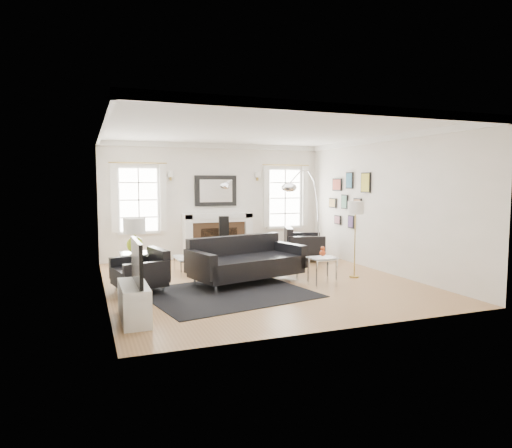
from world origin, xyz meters
name	(u,v)px	position (x,y,z in m)	size (l,w,h in m)	color
floor	(259,281)	(0.00, 0.00, 0.00)	(6.00, 6.00, 0.00)	#9C6E41
back_wall	(215,201)	(0.00, 3.00, 1.40)	(5.50, 0.04, 2.80)	white
front_wall	(346,219)	(0.00, -3.00, 1.40)	(5.50, 0.04, 2.80)	white
left_wall	(103,210)	(-2.75, 0.00, 1.40)	(0.04, 6.00, 2.80)	white
right_wall	(383,204)	(2.75, 0.00, 1.40)	(0.04, 6.00, 2.80)	white
ceiling	(259,130)	(0.00, 0.00, 2.80)	(5.50, 6.00, 0.02)	white
crown_molding	(259,134)	(0.00, 0.00, 2.74)	(5.50, 6.00, 0.12)	white
fireplace	(218,236)	(0.00, 2.79, 0.54)	(1.70, 0.69, 1.11)	white
mantel_mirror	(216,191)	(0.00, 2.95, 1.65)	(1.05, 0.07, 0.75)	black
window_left	(139,200)	(-1.85, 2.95, 1.46)	(1.24, 0.15, 1.62)	white
window_right	(285,198)	(1.85, 2.95, 1.46)	(1.24, 0.15, 1.62)	white
gallery_wall	(348,196)	(2.72, 1.30, 1.53)	(0.04, 1.73, 1.29)	black
tv_unit	(134,297)	(-2.44, -1.70, 0.33)	(0.35, 1.00, 1.09)	white
area_rug	(228,293)	(-0.83, -0.69, 0.01)	(2.59, 2.16, 0.01)	black
sofa	(245,262)	(-0.26, 0.05, 0.38)	(2.30, 1.47, 0.69)	black
armchair_left	(143,272)	(-2.14, -0.07, 0.33)	(0.96, 1.03, 0.60)	black
armchair_right	(302,245)	(1.79, 1.81, 0.37)	(1.13, 1.20, 0.66)	black
coffee_table	(194,258)	(-0.96, 1.18, 0.31)	(0.77, 0.77, 0.34)	silver
side_table_left	(135,259)	(-2.20, 0.54, 0.48)	(0.53, 0.53, 0.59)	silver
nesting_table	(323,264)	(0.92, -0.76, 0.41)	(0.47, 0.40, 0.52)	silver
gourd_lamp	(135,233)	(-2.20, 0.54, 0.95)	(0.39, 0.39, 0.63)	#9EBE17
orange_vase	(323,252)	(0.92, -0.76, 0.62)	(0.11, 0.11, 0.18)	#BA3F17
arc_floor_lamp	(305,212)	(1.56, 1.21, 1.19)	(1.56, 1.45, 2.21)	white
stick_floor_lamp	(355,212)	(1.88, -0.32, 1.29)	(0.30, 0.30, 1.49)	#B4933E
speaker_tower	(224,240)	(-0.04, 2.14, 0.54)	(0.22, 0.22, 1.08)	black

